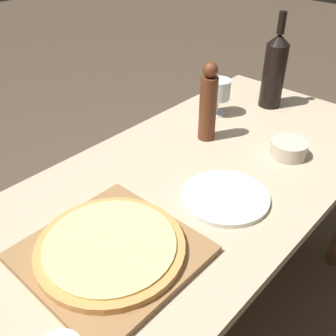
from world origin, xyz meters
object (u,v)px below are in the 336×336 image
object	(u,v)px
wine_glass	(219,90)
small_bowl	(289,149)
pepper_mill	(208,104)
wine_bottle	(274,70)
pizza	(110,247)

from	to	relation	value
wine_glass	small_bowl	xyz separation A→B (m)	(0.34, -0.08, -0.07)
pepper_mill	small_bowl	world-z (taller)	pepper_mill
wine_bottle	small_bowl	xyz separation A→B (m)	(0.23, -0.29, -0.12)
pepper_mill	wine_bottle	bearing A→B (deg)	85.72
pizza	small_bowl	world-z (taller)	small_bowl
pepper_mill	wine_glass	world-z (taller)	pepper_mill
wine_glass	small_bowl	world-z (taller)	wine_glass
wine_bottle	wine_glass	world-z (taller)	wine_bottle
wine_bottle	small_bowl	world-z (taller)	wine_bottle
pepper_mill	small_bowl	xyz separation A→B (m)	(0.26, 0.09, -0.10)
pizza	wine_glass	world-z (taller)	wine_glass
wine_bottle	wine_glass	xyz separation A→B (m)	(-0.11, -0.20, -0.05)
wine_glass	pizza	bearing A→B (deg)	-71.58
pizza	wine_bottle	distance (m)	0.96
wine_bottle	small_bowl	size ratio (longest dim) A/B	3.13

